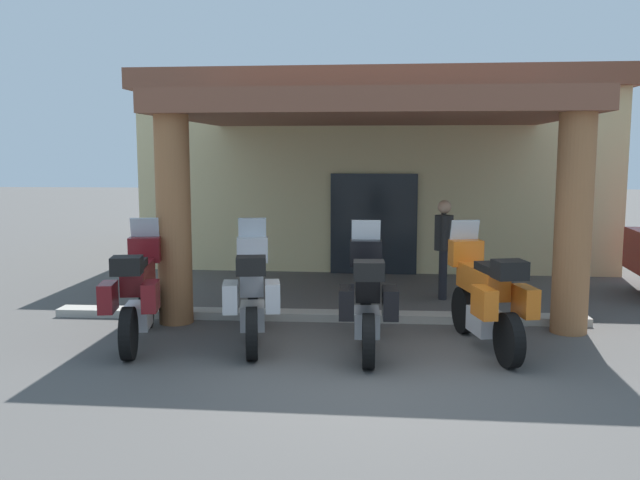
{
  "coord_description": "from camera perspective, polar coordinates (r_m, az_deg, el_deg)",
  "views": [
    {
      "loc": [
        -0.07,
        -7.66,
        2.55
      ],
      "look_at": [
        -0.84,
        2.64,
        1.2
      ],
      "focal_mm": 38.0,
      "sensor_mm": 36.0,
      "label": 1
    }
  ],
  "objects": [
    {
      "name": "pedestrian",
      "position": [
        11.91,
        10.37,
        -0.15
      ],
      "size": [
        0.32,
        0.53,
        1.72
      ],
      "rotation": [
        0.0,
        0.0,
        3.07
      ],
      "color": "black",
      "rests_on": "ground_plane"
    },
    {
      "name": "curb_strip",
      "position": [
        10.42,
        -0.23,
        -6.38
      ],
      "size": [
        8.12,
        0.36,
        0.12
      ],
      "primitive_type": "cube",
      "color": "#ADA89E",
      "rests_on": "ground_plane"
    },
    {
      "name": "motorcycle_orange",
      "position": [
        9.0,
        13.81,
        -4.64
      ],
      "size": [
        0.92,
        2.19,
        1.61
      ],
      "rotation": [
        0.0,
        0.0,
        1.78
      ],
      "color": "black",
      "rests_on": "ground_plane"
    },
    {
      "name": "motorcycle_silver",
      "position": [
        9.08,
        -5.73,
        -4.35
      ],
      "size": [
        0.84,
        2.2,
        1.61
      ],
      "rotation": [
        0.0,
        0.0,
        1.73
      ],
      "color": "black",
      "rests_on": "ground_plane"
    },
    {
      "name": "ground_plane",
      "position": [
        8.07,
        4.64,
        -10.99
      ],
      "size": [
        80.0,
        80.0,
        0.0
      ],
      "primitive_type": "plane",
      "color": "#514F4C"
    },
    {
      "name": "motel_building",
      "position": [
        17.14,
        4.79,
        6.26
      ],
      "size": [
        10.71,
        11.76,
        4.3
      ],
      "rotation": [
        0.0,
        0.0,
        -0.02
      ],
      "color": "beige",
      "rests_on": "ground_plane"
    },
    {
      "name": "motorcycle_black",
      "position": [
        8.72,
        3.98,
        -4.81
      ],
      "size": [
        0.71,
        2.21,
        1.61
      ],
      "rotation": [
        0.0,
        0.0,
        1.6
      ],
      "color": "black",
      "rests_on": "ground_plane"
    },
    {
      "name": "motorcycle_maroon",
      "position": [
        9.35,
        -15.15,
        -4.23
      ],
      "size": [
        0.87,
        2.2,
        1.61
      ],
      "rotation": [
        0.0,
        0.0,
        1.75
      ],
      "color": "black",
      "rests_on": "ground_plane"
    }
  ]
}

